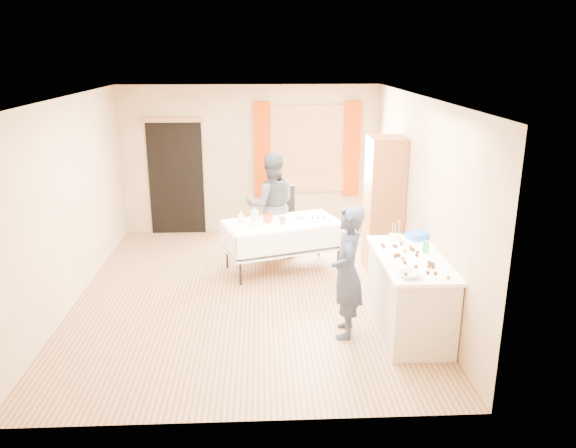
{
  "coord_description": "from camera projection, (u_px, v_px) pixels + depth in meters",
  "views": [
    {
      "loc": [
        0.2,
        -7.0,
        3.15
      ],
      "look_at": [
        0.54,
        0.0,
        0.98
      ],
      "focal_mm": 35.0,
      "sensor_mm": 36.0,
      "label": 1
    }
  ],
  "objects": [
    {
      "name": "party_table",
      "position": [
        282.0,
        241.0,
        8.31
      ],
      "size": [
        1.86,
        1.35,
        0.75
      ],
      "rotation": [
        0.0,
        0.0,
        0.33
      ],
      "color": "black",
      "rests_on": "floor"
    },
    {
      "name": "wall_right",
      "position": [
        420.0,
        198.0,
        7.32
      ],
      "size": [
        0.02,
        5.5,
        2.6
      ],
      "primitive_type": "cube",
      "color": "tan",
      "rests_on": "floor"
    },
    {
      "name": "curtain_left",
      "position": [
        262.0,
        150.0,
        9.71
      ],
      "size": [
        0.28,
        0.06,
        1.65
      ],
      "primitive_type": "cube",
      "color": "#AA3000",
      "rests_on": "wall_back"
    },
    {
      "name": "foam_block",
      "position": [
        395.0,
        237.0,
        6.89
      ],
      "size": [
        0.17,
        0.14,
        0.08
      ],
      "primitive_type": "cube",
      "rotation": [
        0.0,
        0.0,
        -0.3
      ],
      "color": "white",
      "rests_on": "counter"
    },
    {
      "name": "ceiling",
      "position": [
        244.0,
        97.0,
        6.83
      ],
      "size": [
        4.5,
        5.5,
        0.02
      ],
      "primitive_type": "cube",
      "color": "white",
      "rests_on": "floor"
    },
    {
      "name": "blue_basket",
      "position": [
        419.0,
        236.0,
        6.96
      ],
      "size": [
        0.35,
        0.29,
        0.08
      ],
      "primitive_type": "cube",
      "rotation": [
        0.0,
        0.0,
        0.34
      ],
      "color": "blue",
      "rests_on": "counter"
    },
    {
      "name": "girl",
      "position": [
        347.0,
        272.0,
        6.3
      ],
      "size": [
        0.66,
        0.53,
        1.53
      ],
      "primitive_type": "imported",
      "rotation": [
        0.0,
        0.0,
        -1.72
      ],
      "color": "#212A45",
      "rests_on": "floor"
    },
    {
      "name": "floor",
      "position": [
        248.0,
        294.0,
        7.6
      ],
      "size": [
        4.5,
        5.5,
        0.02
      ],
      "primitive_type": "cube",
      "color": "#9E7047",
      "rests_on": "ground"
    },
    {
      "name": "cake_balls",
      "position": [
        412.0,
        258.0,
        6.27
      ],
      "size": [
        0.5,
        1.11,
        0.04
      ],
      "color": "#3F2314",
      "rests_on": "counter"
    },
    {
      "name": "soda_can",
      "position": [
        426.0,
        248.0,
        6.47
      ],
      "size": [
        0.07,
        0.07,
        0.12
      ],
      "primitive_type": "cylinder",
      "rotation": [
        0.0,
        0.0,
        0.02
      ],
      "color": "green",
      "rests_on": "counter"
    },
    {
      "name": "curtain_right",
      "position": [
        352.0,
        149.0,
        9.79
      ],
      "size": [
        0.28,
        0.06,
        1.65
      ],
      "primitive_type": "cube",
      "color": "#AA3000",
      "rests_on": "wall_back"
    },
    {
      "name": "pitcher",
      "position": [
        255.0,
        219.0,
        7.97
      ],
      "size": [
        0.15,
        0.15,
        0.22
      ],
      "primitive_type": "cylinder",
      "rotation": [
        0.0,
        0.0,
        0.64
      ],
      "color": "silver",
      "rests_on": "party_table"
    },
    {
      "name": "wall_front",
      "position": [
        239.0,
        287.0,
        4.58
      ],
      "size": [
        4.5,
        0.02,
        2.6
      ],
      "primitive_type": "cube",
      "color": "tan",
      "rests_on": "floor"
    },
    {
      "name": "woman",
      "position": [
        272.0,
        205.0,
        8.79
      ],
      "size": [
        0.93,
        0.79,
        1.66
      ],
      "primitive_type": "imported",
      "rotation": [
        0.0,
        0.0,
        3.24
      ],
      "color": "black",
      "rests_on": "floor"
    },
    {
      "name": "counter",
      "position": [
        409.0,
        294.0,
        6.49
      ],
      "size": [
        0.75,
        1.57,
        0.91
      ],
      "color": "beige",
      "rests_on": "floor"
    },
    {
      "name": "wall_back",
      "position": [
        250.0,
        160.0,
        9.85
      ],
      "size": [
        4.5,
        0.02,
        2.6
      ],
      "primitive_type": "cube",
      "color": "tan",
      "rests_on": "floor"
    },
    {
      "name": "small_bowl",
      "position": [
        300.0,
        216.0,
        8.41
      ],
      "size": [
        0.21,
        0.21,
        0.06
      ],
      "primitive_type": "imported",
      "rotation": [
        0.0,
        0.0,
        0.03
      ],
      "color": "white",
      "rests_on": "party_table"
    },
    {
      "name": "wall_left",
      "position": [
        68.0,
        203.0,
        7.11
      ],
      "size": [
        0.02,
        5.5,
        2.6
      ],
      "primitive_type": "cube",
      "color": "tan",
      "rests_on": "floor"
    },
    {
      "name": "cabinet",
      "position": [
        384.0,
        204.0,
        8.23
      ],
      "size": [
        0.5,
        0.6,
        1.98
      ],
      "primitive_type": "cube",
      "color": "brown",
      "rests_on": "floor"
    },
    {
      "name": "pastry_tray",
      "position": [
        318.0,
        219.0,
        8.3
      ],
      "size": [
        0.34,
        0.33,
        0.02
      ],
      "primitive_type": "cube",
      "rotation": [
        0.0,
        0.0,
        0.66
      ],
      "color": "white",
      "rests_on": "party_table"
    },
    {
      "name": "mixing_bowl",
      "position": [
        409.0,
        275.0,
        5.78
      ],
      "size": [
        0.37,
        0.37,
        0.06
      ],
      "primitive_type": "imported",
      "rotation": [
        0.0,
        0.0,
        0.37
      ],
      "color": "white",
      "rests_on": "counter"
    },
    {
      "name": "window_pane",
      "position": [
        307.0,
        149.0,
        9.78
      ],
      "size": [
        1.2,
        0.02,
        1.4
      ],
      "primitive_type": "cube",
      "color": "white",
      "rests_on": "wall_back"
    },
    {
      "name": "window_frame",
      "position": [
        307.0,
        149.0,
        9.8
      ],
      "size": [
        1.32,
        0.06,
        1.52
      ],
      "primitive_type": "cube",
      "color": "olive",
      "rests_on": "wall_back"
    },
    {
      "name": "doorway",
      "position": [
        176.0,
        178.0,
        9.85
      ],
      "size": [
        0.95,
        0.04,
        2.0
      ],
      "primitive_type": "cube",
      "color": "black",
      "rests_on": "floor"
    },
    {
      "name": "door_lintel",
      "position": [
        172.0,
        120.0,
        9.52
      ],
      "size": [
        1.05,
        0.06,
        0.08
      ],
      "primitive_type": "cube",
      "color": "olive",
      "rests_on": "wall_back"
    },
    {
      "name": "cup_red",
      "position": [
        268.0,
        218.0,
        8.17
      ],
      "size": [
        0.27,
        0.27,
        0.12
      ],
      "primitive_type": "imported",
      "rotation": [
        0.0,
        0.0,
        0.49
      ],
      "color": "#E84520",
      "rests_on": "party_table"
    },
    {
      "name": "bottle",
      "position": [
        241.0,
        217.0,
        8.16
      ],
      "size": [
        0.1,
        0.1,
        0.17
      ],
      "primitive_type": "imported",
      "rotation": [
        0.0,
        0.0,
        0.16
      ],
      "color": "white",
      "rests_on": "party_table"
    },
    {
      "name": "chair",
      "position": [
        284.0,
        230.0,
        9.29
      ],
      "size": [
        0.47,
        0.47,
        1.02
      ],
      "rotation": [
        0.0,
        0.0,
        0.14
      ],
      "color": "black",
      "rests_on": "floor"
    },
    {
      "name": "cup_rainbow",
      "position": [
        283.0,
        221.0,
        8.08
      ],
      "size": [
        0.15,
        0.15,
        0.1
      ],
      "primitive_type": "imported",
      "rotation": [
        0.0,
        0.0,
        0.21
      ],
      "color": "red",
      "rests_on": "party_table"
    }
  ]
}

